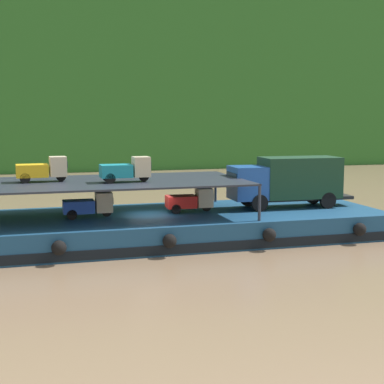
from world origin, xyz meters
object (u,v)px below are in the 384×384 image
mini_truck_upper_mid (43,169)px  mini_truck_upper_fore (126,170)px  covered_lorry (288,180)px  cargo_barge (151,227)px  mini_truck_lower_mid (190,200)px  mini_truck_lower_aft (89,205)px

mini_truck_upper_mid → mini_truck_upper_fore: 4.63m
covered_lorry → mini_truck_upper_fore: mini_truck_upper_fore is taller
cargo_barge → mini_truck_upper_mid: (-5.95, 0.66, 3.44)m
cargo_barge → mini_truck_lower_mid: (2.41, 0.20, 1.44)m
cargo_barge → mini_truck_lower_aft: (-3.54, -0.02, 1.44)m
mini_truck_upper_fore → mini_truck_lower_aft: bearing=159.9°
cargo_barge → covered_lorry: 9.00m
cargo_barge → mini_truck_upper_mid: 6.90m
covered_lorry → mini_truck_lower_mid: covered_lorry is taller
cargo_barge → covered_lorry: (8.65, 0.19, 2.44)m
mini_truck_lower_aft → mini_truck_upper_mid: (-2.41, 0.69, 2.00)m
mini_truck_lower_mid → mini_truck_upper_mid: size_ratio=1.01×
mini_truck_lower_aft → mini_truck_upper_mid: 3.20m
cargo_barge → mini_truck_lower_mid: mini_truck_lower_mid is taller
mini_truck_upper_mid → covered_lorry: bearing=-1.9°
cargo_barge → mini_truck_upper_fore: mini_truck_upper_fore is taller
cargo_barge → covered_lorry: size_ratio=3.45×
covered_lorry → mini_truck_upper_mid: (-14.60, 0.48, 1.00)m
covered_lorry → mini_truck_lower_mid: (-6.25, 0.02, -1.00)m
mini_truck_lower_mid → mini_truck_upper_fore: 4.52m
mini_truck_upper_mid → mini_truck_lower_aft: bearing=-15.9°
mini_truck_lower_mid → mini_truck_upper_mid: 8.60m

